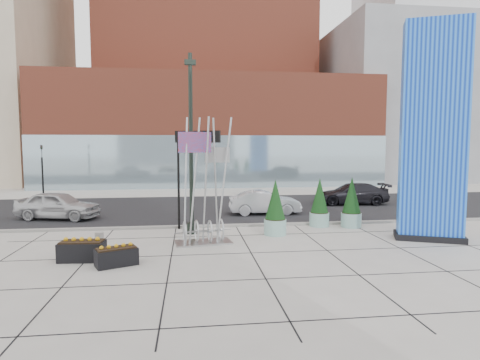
{
  "coord_description": "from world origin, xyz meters",
  "views": [
    {
      "loc": [
        -1.27,
        -15.79,
        4.11
      ],
      "look_at": [
        0.95,
        2.0,
        2.53
      ],
      "focal_mm": 30.0,
      "sensor_mm": 36.0,
      "label": 1
    }
  ],
  "objects": [
    {
      "name": "tower_glass_front",
      "position": [
        1.0,
        22.2,
        2.5
      ],
      "size": [
        34.0,
        0.6,
        5.0
      ],
      "primitive_type": "cube",
      "color": "#8CA5B2",
      "rests_on": "ground"
    },
    {
      "name": "ground",
      "position": [
        0.0,
        0.0,
        0.0
      ],
      "size": [
        160.0,
        160.0,
        0.0
      ],
      "primitive_type": "plane",
      "color": "#9E9991",
      "rests_on": "ground"
    },
    {
      "name": "car_white_west",
      "position": [
        -8.56,
        7.22,
        0.77
      ],
      "size": [
        4.82,
        2.9,
        1.54
      ],
      "primitive_type": "imported",
      "rotation": [
        0.0,
        0.0,
        1.31
      ],
      "color": "silver",
      "rests_on": "ground"
    },
    {
      "name": "building_grey_parking",
      "position": [
        26.0,
        32.0,
        9.0
      ],
      "size": [
        20.0,
        18.0,
        18.0
      ],
      "primitive_type": "cube",
      "color": "slate",
      "rests_on": "ground"
    },
    {
      "name": "overhead_street_sign",
      "position": [
        -1.02,
        3.8,
        4.1
      ],
      "size": [
        2.14,
        1.07,
        4.78
      ],
      "rotation": [
        0.0,
        0.0,
        -0.41
      ],
      "color": "black",
      "rests_on": "ground"
    },
    {
      "name": "curb_edge",
      "position": [
        0.0,
        4.0,
        0.06
      ],
      "size": [
        80.0,
        0.3,
        0.12
      ],
      "primitive_type": "cube",
      "color": "gray",
      "rests_on": "ground"
    },
    {
      "name": "round_planter_west",
      "position": [
        2.57,
        1.97,
        1.21
      ],
      "size": [
        1.02,
        1.02,
        2.55
      ],
      "color": "#84B1A8",
      "rests_on": "ground"
    },
    {
      "name": "building_pale_office",
      "position": [
        36.0,
        48.0,
        27.5
      ],
      "size": [
        16.0,
        16.0,
        55.0
      ],
      "primitive_type": "cube",
      "color": "#B2B7BC",
      "rests_on": "ground"
    },
    {
      "name": "traffic_signal",
      "position": [
        -12.0,
        15.0,
        2.3
      ],
      "size": [
        0.15,
        0.18,
        4.1
      ],
      "color": "black",
      "rests_on": "ground"
    },
    {
      "name": "tower_podium",
      "position": [
        1.0,
        27.0,
        5.5
      ],
      "size": [
        34.0,
        10.0,
        11.0
      ],
      "primitive_type": "cube",
      "color": "#963F2B",
      "rests_on": "ground"
    },
    {
      "name": "car_silver_mid",
      "position": [
        3.09,
        7.36,
        0.69
      ],
      "size": [
        4.21,
        1.51,
        1.38
      ],
      "primitive_type": "imported",
      "rotation": [
        0.0,
        0.0,
        1.56
      ],
      "color": "#B3B5BC",
      "rests_on": "ground"
    },
    {
      "name": "concrete_bollard",
      "position": [
        -4.86,
        0.3,
        0.34
      ],
      "size": [
        0.35,
        0.35,
        0.68
      ],
      "primitive_type": "cylinder",
      "color": "gray",
      "rests_on": "ground"
    },
    {
      "name": "street_asphalt",
      "position": [
        0.0,
        10.0,
        0.01
      ],
      "size": [
        80.0,
        12.0,
        0.02
      ],
      "primitive_type": "cube",
      "color": "black",
      "rests_on": "ground"
    },
    {
      "name": "box_planter_north",
      "position": [
        -3.8,
        -2.0,
        0.35
      ],
      "size": [
        1.52,
        1.18,
        0.75
      ],
      "rotation": [
        0.0,
        0.0,
        0.42
      ],
      "color": "black",
      "rests_on": "ground"
    },
    {
      "name": "blue_pylon",
      "position": [
        9.0,
        0.18,
        4.49
      ],
      "size": [
        3.05,
        2.24,
        9.3
      ],
      "rotation": [
        0.0,
        0.0,
        -0.4
      ],
      "color": "#0B2FB3",
      "rests_on": "ground"
    },
    {
      "name": "car_dark_east",
      "position": [
        9.78,
        10.52,
        0.73
      ],
      "size": [
        5.13,
        2.35,
        1.45
      ],
      "primitive_type": "imported",
      "rotation": [
        0.0,
        0.0,
        -1.63
      ],
      "color": "black",
      "rests_on": "ground"
    },
    {
      "name": "public_art_sculpture",
      "position": [
        -0.74,
        0.79,
        1.38
      ],
      "size": [
        2.46,
        1.47,
        5.27
      ],
      "rotation": [
        0.0,
        0.0,
        0.14
      ],
      "color": "#B7BABC",
      "rests_on": "ground"
    },
    {
      "name": "round_planter_east",
      "position": [
        6.73,
        3.21,
        1.19
      ],
      "size": [
        1.01,
        1.01,
        2.52
      ],
      "color": "#84B1A8",
      "rests_on": "ground"
    },
    {
      "name": "lamp_post",
      "position": [
        -1.22,
        2.67,
        3.36
      ],
      "size": [
        0.52,
        0.45,
        8.2
      ],
      "rotation": [
        0.0,
        0.0,
        0.05
      ],
      "color": "black",
      "rests_on": "ground"
    },
    {
      "name": "box_planter_south",
      "position": [
        -5.12,
        -1.23,
        0.39
      ],
      "size": [
        1.6,
        0.89,
        0.85
      ],
      "rotation": [
        0.0,
        0.0,
        -0.08
      ],
      "color": "black",
      "rests_on": "ground"
    },
    {
      "name": "round_planter_mid",
      "position": [
        5.2,
        3.6,
        1.16
      ],
      "size": [
        0.98,
        0.98,
        2.45
      ],
      "color": "#84B1A8",
      "rests_on": "ground"
    }
  ]
}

